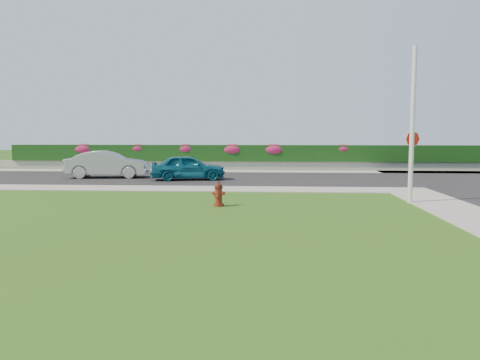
# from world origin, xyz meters

# --- Properties ---
(ground) EXTENTS (120.00, 120.00, 0.00)m
(ground) POSITION_xyz_m (0.00, 0.00, 0.00)
(ground) COLOR black
(ground) RESTS_ON ground
(street_far) EXTENTS (26.00, 8.00, 0.04)m
(street_far) POSITION_xyz_m (-5.00, 14.00, 0.02)
(street_far) COLOR black
(street_far) RESTS_ON ground
(sidewalk_far) EXTENTS (24.00, 2.00, 0.04)m
(sidewalk_far) POSITION_xyz_m (-6.00, 9.00, 0.02)
(sidewalk_far) COLOR gray
(sidewalk_far) RESTS_ON ground
(curb_corner) EXTENTS (2.00, 2.00, 0.04)m
(curb_corner) POSITION_xyz_m (7.00, 9.00, 0.02)
(curb_corner) COLOR gray
(curb_corner) RESTS_ON ground
(sidewalk_beyond) EXTENTS (34.00, 2.00, 0.04)m
(sidewalk_beyond) POSITION_xyz_m (-1.00, 19.00, 0.02)
(sidewalk_beyond) COLOR gray
(sidewalk_beyond) RESTS_ON ground
(retaining_wall) EXTENTS (34.00, 0.40, 0.60)m
(retaining_wall) POSITION_xyz_m (-1.00, 20.50, 0.30)
(retaining_wall) COLOR gray
(retaining_wall) RESTS_ON ground
(hedge) EXTENTS (32.00, 0.90, 1.10)m
(hedge) POSITION_xyz_m (-1.00, 20.60, 1.15)
(hedge) COLOR black
(hedge) RESTS_ON retaining_wall
(fire_hydrant) EXTENTS (0.44, 0.41, 0.84)m
(fire_hydrant) POSITION_xyz_m (-0.66, 4.19, 0.40)
(fire_hydrant) COLOR #511B0C
(fire_hydrant) RESTS_ON ground
(sedan_teal) EXTENTS (4.14, 2.35, 1.33)m
(sedan_teal) POSITION_xyz_m (-3.26, 12.88, 0.70)
(sedan_teal) COLOR #0D5065
(sedan_teal) RESTS_ON street_far
(sedan_silver) EXTENTS (4.63, 2.08, 1.47)m
(sedan_silver) POSITION_xyz_m (-7.89, 13.81, 0.78)
(sedan_silver) COLOR #9B9EA2
(sedan_silver) RESTS_ON street_far
(utility_pole) EXTENTS (0.16, 0.16, 5.45)m
(utility_pole) POSITION_xyz_m (6.01, 5.37, 2.72)
(utility_pole) COLOR silver
(utility_pole) RESTS_ON ground
(stop_sign) EXTENTS (0.68, 0.22, 2.57)m
(stop_sign) POSITION_xyz_m (7.27, 9.55, 1.91)
(stop_sign) COLOR slate
(stop_sign) RESTS_ON ground
(flower_clump_a) EXTENTS (1.52, 0.98, 0.76)m
(flower_clump_a) POSITION_xyz_m (-11.94, 20.50, 1.40)
(flower_clump_a) COLOR #A31C47
(flower_clump_a) RESTS_ON hedge
(flower_clump_b) EXTENTS (1.27, 0.81, 0.63)m
(flower_clump_b) POSITION_xyz_m (-8.08, 20.50, 1.45)
(flower_clump_b) COLOR #A31C47
(flower_clump_b) RESTS_ON hedge
(flower_clump_c) EXTENTS (1.36, 0.87, 0.68)m
(flower_clump_c) POSITION_xyz_m (-4.75, 20.50, 1.43)
(flower_clump_c) COLOR #A31C47
(flower_clump_c) RESTS_ON hedge
(flower_clump_d) EXTENTS (1.53, 0.99, 0.77)m
(flower_clump_d) POSITION_xyz_m (-1.55, 20.50, 1.40)
(flower_clump_d) COLOR #A31C47
(flower_clump_d) RESTS_ON hedge
(flower_clump_e) EXTENTS (1.57, 1.01, 0.78)m
(flower_clump_e) POSITION_xyz_m (1.29, 20.50, 1.39)
(flower_clump_e) COLOR #A31C47
(flower_clump_e) RESTS_ON hedge
(flower_clump_f) EXTENTS (1.25, 0.80, 0.62)m
(flower_clump_f) POSITION_xyz_m (5.91, 20.50, 1.45)
(flower_clump_f) COLOR #A31C47
(flower_clump_f) RESTS_ON hedge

